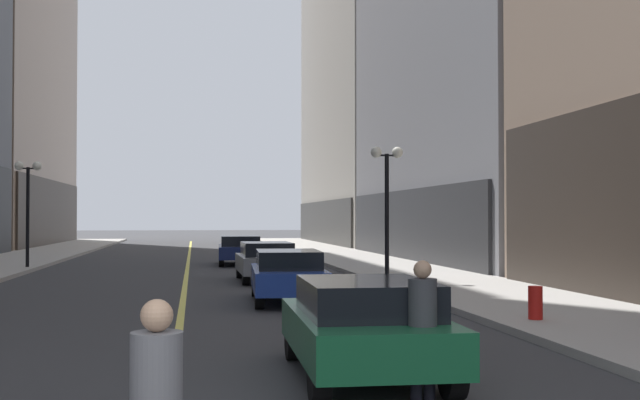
{
  "coord_description": "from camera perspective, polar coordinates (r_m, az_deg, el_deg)",
  "views": [
    {
      "loc": [
        0.28,
        -3.28,
        2.14
      ],
      "look_at": [
        6.65,
        37.02,
        3.05
      ],
      "focal_mm": 44.79,
      "sensor_mm": 36.0,
      "label": 1
    }
  ],
  "objects": [
    {
      "name": "ground_plane",
      "position": [
        38.35,
        -9.41,
        -4.46
      ],
      "size": [
        200.0,
        200.0,
        0.0
      ],
      "primitive_type": "plane",
      "color": "#38383A"
    },
    {
      "name": "sidewalk_left",
      "position": [
        39.28,
        -21.56,
        -4.2
      ],
      "size": [
        4.5,
        78.0,
        0.15
      ],
      "primitive_type": "cube",
      "color": "#ADA8A0",
      "rests_on": "ground"
    },
    {
      "name": "sidewalk_right",
      "position": [
        39.16,
        2.79,
        -4.3
      ],
      "size": [
        4.5,
        78.0,
        0.15
      ],
      "primitive_type": "cube",
      "color": "#ADA8A0",
      "rests_on": "ground"
    },
    {
      "name": "lane_centre_stripe",
      "position": [
        38.35,
        -9.41,
        -4.45
      ],
      "size": [
        0.16,
        70.0,
        0.01
      ],
      "primitive_type": "cube",
      "color": "#E5D64C",
      "rests_on": "ground"
    },
    {
      "name": "building_right_far",
      "position": [
        66.53,
        5.61,
        9.32
      ],
      "size": [
        12.75,
        26.0,
        28.84
      ],
      "color": "#A8A399",
      "rests_on": "ground"
    },
    {
      "name": "car_green",
      "position": [
        10.79,
        3.17,
        -8.86
      ],
      "size": [
        1.9,
        4.14,
        1.32
      ],
      "color": "#196038",
      "rests_on": "ground"
    },
    {
      "name": "car_blue",
      "position": [
        20.29,
        -2.33,
        -5.3
      ],
      "size": [
        1.96,
        4.41,
        1.32
      ],
      "color": "navy",
      "rests_on": "ground"
    },
    {
      "name": "car_grey",
      "position": [
        26.96,
        -3.87,
        -4.3
      ],
      "size": [
        1.85,
        4.35,
        1.32
      ],
      "color": "slate",
      "rests_on": "ground"
    },
    {
      "name": "car_navy",
      "position": [
        36.64,
        -5.74,
        -3.49
      ],
      "size": [
        2.07,
        4.83,
        1.32
      ],
      "color": "#141E4C",
      "rests_on": "ground"
    },
    {
      "name": "pedestrian_with_orange_bag",
      "position": [
        9.57,
        7.35,
        -8.42
      ],
      "size": [
        0.35,
        0.35,
        1.64
      ],
      "color": "black",
      "rests_on": "ground"
    },
    {
      "name": "street_lamp_left_far",
      "position": [
        34.47,
        -20.14,
        0.66
      ],
      "size": [
        1.06,
        0.36,
        4.43
      ],
      "color": "black",
      "rests_on": "ground"
    },
    {
      "name": "street_lamp_right_mid",
      "position": [
        25.73,
        4.8,
        1.21
      ],
      "size": [
        1.06,
        0.36,
        4.43
      ],
      "color": "black",
      "rests_on": "ground"
    },
    {
      "name": "fire_hydrant_right",
      "position": [
        16.32,
        15.14,
        -7.36
      ],
      "size": [
        0.28,
        0.28,
        0.8
      ],
      "primitive_type": "cylinder",
      "color": "red",
      "rests_on": "ground"
    }
  ]
}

